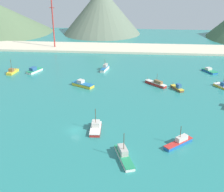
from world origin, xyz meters
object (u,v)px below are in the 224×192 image
at_px(fishing_boat_1, 179,142).
at_px(fishing_boat_8, 83,84).
at_px(fishing_boat_9, 209,71).
at_px(fishing_boat_7, 34,70).
at_px(radio_tower, 53,24).
at_px(fishing_boat_5, 96,128).
at_px(fishing_boat_10, 12,72).
at_px(fishing_boat_13, 156,83).
at_px(fishing_boat_6, 105,68).
at_px(fishing_boat_2, 223,85).
at_px(fishing_boat_12, 124,155).
at_px(fishing_boat_4, 177,88).

relative_size(fishing_boat_1, fishing_boat_8, 0.86).
height_order(fishing_boat_1, fishing_boat_9, fishing_boat_1).
relative_size(fishing_boat_7, radio_tower, 0.30).
bearing_deg(fishing_boat_5, fishing_boat_10, 132.82).
bearing_deg(radio_tower, fishing_boat_8, -65.44).
height_order(fishing_boat_7, fishing_boat_13, fishing_boat_13).
height_order(fishing_boat_1, radio_tower, radio_tower).
bearing_deg(fishing_boat_7, fishing_boat_6, 9.79).
height_order(fishing_boat_5, fishing_boat_6, fishing_boat_5).
relative_size(fishing_boat_8, fishing_boat_10, 1.29).
relative_size(fishing_boat_2, fishing_boat_12, 0.70).
bearing_deg(fishing_boat_6, fishing_boat_13, -38.15).
bearing_deg(fishing_boat_13, fishing_boat_1, -85.29).
relative_size(fishing_boat_6, fishing_boat_8, 0.88).
bearing_deg(radio_tower, fishing_boat_9, -24.69).
distance_m(fishing_boat_1, fishing_boat_12, 16.14).
bearing_deg(fishing_boat_2, fishing_boat_9, 92.46).
distance_m(fishing_boat_9, fishing_boat_12, 80.27).
bearing_deg(fishing_boat_12, fishing_boat_13, 78.35).
relative_size(fishing_boat_7, fishing_boat_8, 0.91).
bearing_deg(fishing_boat_10, fishing_boat_1, -38.67).
bearing_deg(radio_tower, fishing_boat_4, -43.38).
height_order(fishing_boat_2, radio_tower, radio_tower).
bearing_deg(fishing_boat_4, fishing_boat_12, -111.47).
relative_size(fishing_boat_1, fishing_boat_9, 1.00).
distance_m(fishing_boat_2, fishing_boat_9, 19.68).
relative_size(fishing_boat_9, fishing_boat_10, 1.11).
distance_m(fishing_boat_13, radio_tower, 83.13).
bearing_deg(fishing_boat_7, fishing_boat_2, -8.67).
bearing_deg(fishing_boat_12, fishing_boat_7, 124.64).
distance_m(fishing_boat_7, fishing_boat_13, 56.57).
relative_size(fishing_boat_4, fishing_boat_9, 0.86).
bearing_deg(fishing_boat_12, fishing_boat_8, 111.44).
bearing_deg(fishing_boat_6, fishing_boat_2, -20.02).
bearing_deg(fishing_boat_5, radio_tower, 111.64).
distance_m(fishing_boat_8, fishing_boat_12, 51.87).
bearing_deg(fishing_boat_8, fishing_boat_4, -0.91).
distance_m(fishing_boat_5, radio_tower, 104.90).
bearing_deg(fishing_boat_7, fishing_boat_10, -166.09).
bearing_deg(fishing_boat_9, radio_tower, 155.31).
distance_m(fishing_boat_6, fishing_boat_7, 32.67).
distance_m(fishing_boat_2, radio_tower, 103.25).
height_order(fishing_boat_1, fishing_boat_4, fishing_boat_1).
bearing_deg(radio_tower, fishing_boat_13, -45.11).
bearing_deg(fishing_boat_2, fishing_boat_1, -117.04).
relative_size(fishing_boat_2, fishing_boat_8, 0.78).
relative_size(fishing_boat_5, fishing_boat_8, 0.84).
bearing_deg(fishing_boat_13, fishing_boat_4, -27.60).
height_order(fishing_boat_5, fishing_boat_13, fishing_boat_5).
height_order(fishing_boat_5, fishing_boat_12, fishing_boat_12).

